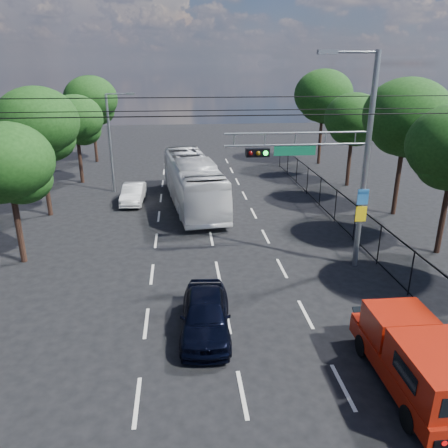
{
  "coord_description": "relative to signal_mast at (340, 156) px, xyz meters",
  "views": [
    {
      "loc": [
        -1.55,
        -10.01,
        8.96
      ],
      "look_at": [
        0.15,
        6.65,
        2.8
      ],
      "focal_mm": 35.0,
      "sensor_mm": 36.0,
      "label": 1
    }
  ],
  "objects": [
    {
      "name": "fence_right",
      "position": [
        2.32,
        4.18,
        -4.21
      ],
      "size": [
        0.06,
        34.03,
        2.0
      ],
      "color": "black",
      "rests_on": "ground"
    },
    {
      "name": "streetlight_left",
      "position": [
        -11.62,
        14.01,
        -1.3
      ],
      "size": [
        2.09,
        0.22,
        7.08
      ],
      "color": "slate",
      "rests_on": "ground"
    },
    {
      "name": "ground",
      "position": [
        -5.28,
        -7.99,
        -5.24
      ],
      "size": [
        120.0,
        120.0,
        0.0
      ],
      "primitive_type": "plane",
      "color": "black",
      "rests_on": "ground"
    },
    {
      "name": "navy_hatchback",
      "position": [
        -6.14,
        -4.77,
        -4.52
      ],
      "size": [
        1.99,
        4.36,
        1.45
      ],
      "primitive_type": "imported",
      "rotation": [
        0.0,
        0.0,
        -0.06
      ],
      "color": "black",
      "rests_on": "ground"
    },
    {
      "name": "tree_right_d",
      "position": [
        6.13,
        14.03,
        -0.39
      ],
      "size": [
        4.32,
        4.32,
        7.02
      ],
      "color": "black",
      "rests_on": "ground"
    },
    {
      "name": "white_bus",
      "position": [
        -6.04,
        10.24,
        -3.65
      ],
      "size": [
        4.05,
        11.66,
        3.18
      ],
      "primitive_type": "imported",
      "rotation": [
        0.0,
        0.0,
        0.12
      ],
      "color": "silver",
      "rests_on": "ground"
    },
    {
      "name": "signal_mast",
      "position": [
        0.0,
        0.0,
        0.0
      ],
      "size": [
        6.43,
        0.39,
        9.5
      ],
      "color": "slate",
      "rests_on": "ground"
    },
    {
      "name": "tree_left_c",
      "position": [
        -15.07,
        9.03,
        0.15
      ],
      "size": [
        4.8,
        4.8,
        7.8
      ],
      "color": "black",
      "rests_on": "ground"
    },
    {
      "name": "tree_left_d",
      "position": [
        -14.67,
        17.03,
        -0.52
      ],
      "size": [
        4.2,
        4.2,
        6.83
      ],
      "color": "black",
      "rests_on": "ground"
    },
    {
      "name": "lane_markings",
      "position": [
        -5.28,
        6.01,
        -5.24
      ],
      "size": [
        6.12,
        38.0,
        0.01
      ],
      "color": "beige",
      "rests_on": "ground"
    },
    {
      "name": "tree_left_e",
      "position": [
        -14.87,
        25.03,
        0.29
      ],
      "size": [
        4.92,
        4.92,
        7.99
      ],
      "color": "black",
      "rests_on": "ground"
    },
    {
      "name": "red_pickup",
      "position": [
        -0.29,
        -8.25,
        -4.19
      ],
      "size": [
        2.02,
        5.32,
        1.97
      ],
      "color": "black",
      "rests_on": "ground"
    },
    {
      "name": "tree_right_e",
      "position": [
        6.33,
        22.03,
        0.69
      ],
      "size": [
        5.28,
        5.28,
        8.58
      ],
      "color": "black",
      "rests_on": "ground"
    },
    {
      "name": "white_van",
      "position": [
        -10.09,
        11.11,
        -4.6
      ],
      "size": [
        1.54,
        3.94,
        1.28
      ],
      "primitive_type": "imported",
      "rotation": [
        0.0,
        0.0,
        -0.05
      ],
      "color": "silver",
      "rests_on": "ground"
    },
    {
      "name": "tree_right_c",
      "position": [
        6.53,
        7.03,
        0.49
      ],
      "size": [
        5.1,
        5.1,
        8.29
      ],
      "color": "black",
      "rests_on": "ground"
    },
    {
      "name": "tree_left_b",
      "position": [
        -14.47,
        2.03,
        -0.66
      ],
      "size": [
        4.08,
        4.08,
        6.63
      ],
      "color": "black",
      "rests_on": "ground"
    },
    {
      "name": "utility_wires",
      "position": [
        -5.28,
        0.84,
        1.99
      ],
      "size": [
        22.0,
        5.04,
        0.74
      ],
      "color": "black",
      "rests_on": "ground"
    }
  ]
}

